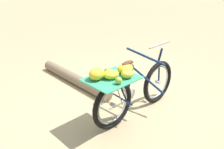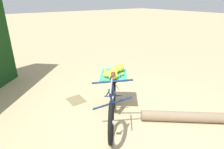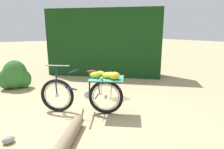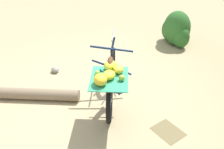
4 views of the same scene
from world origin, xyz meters
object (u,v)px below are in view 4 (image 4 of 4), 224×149
(fallen_log, at_px, (23,94))
(shrub_cluster, at_px, (176,30))
(bicycle, at_px, (111,79))
(path_stone, at_px, (55,70))

(fallen_log, height_order, shrub_cluster, shrub_cluster)
(bicycle, distance_m, fallen_log, 1.61)
(bicycle, bearing_deg, fallen_log, 87.75)
(bicycle, height_order, shrub_cluster, bicycle)
(shrub_cluster, xyz_separation_m, path_stone, (-0.49, -3.12, -0.32))
(bicycle, height_order, fallen_log, bicycle)
(fallen_log, relative_size, path_stone, 10.65)
(shrub_cluster, relative_size, path_stone, 4.85)
(shrub_cluster, bearing_deg, path_stone, -98.99)
(path_stone, bearing_deg, bicycle, 12.14)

